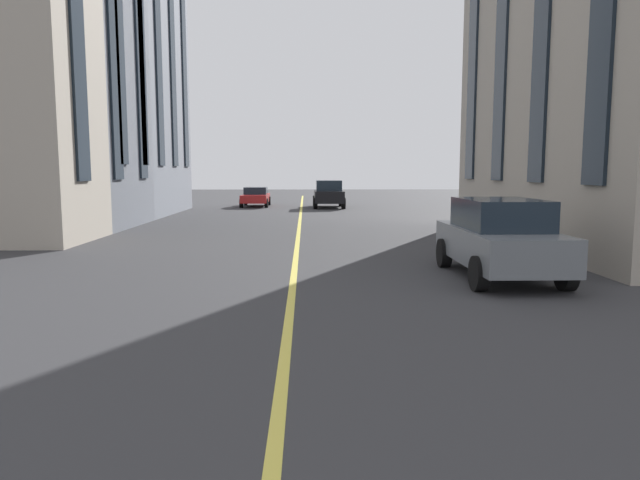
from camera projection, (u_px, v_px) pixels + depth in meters
The scene contains 5 objects.
lane_centre_line at pixel (297, 248), 19.13m from camera, with size 80.00×0.16×0.01m.
car_red_parked_a at pixel (256, 197), 41.35m from camera, with size 4.40×1.95×1.37m.
car_grey_far at pixel (499, 237), 13.70m from camera, with size 4.70×2.14×1.88m.
car_black_trailing at pixel (329, 194), 40.04m from camera, with size 4.70×2.14×1.88m.
building_left_near at pixel (79, 26), 30.16m from camera, with size 16.50×8.21×20.10m.
Camera 1 is at (1.03, -0.29, 2.55)m, focal length 32.40 mm.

